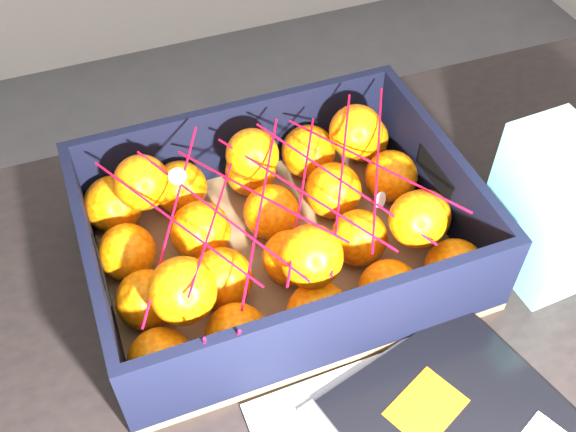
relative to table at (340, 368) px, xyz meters
name	(u,v)px	position (x,y,z in m)	size (l,w,h in m)	color
table	(340,368)	(0.00, 0.00, 0.00)	(1.21, 0.82, 0.75)	black
produce_crate	(279,239)	(-0.04, 0.12, 0.14)	(0.44, 0.33, 0.12)	olive
clementine_heap	(277,228)	(-0.04, 0.12, 0.16)	(0.42, 0.31, 0.13)	#FC6B05
mesh_net	(276,203)	(-0.04, 0.10, 0.22)	(0.36, 0.29, 0.09)	red
retail_carton	(550,210)	(0.25, 0.00, 0.19)	(0.08, 0.12, 0.19)	silver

